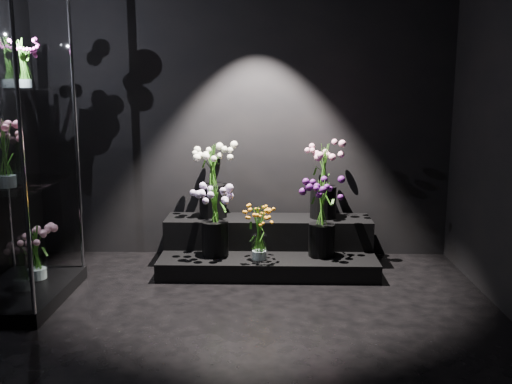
{
  "coord_description": "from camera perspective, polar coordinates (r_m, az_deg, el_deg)",
  "views": [
    {
      "loc": [
        0.27,
        -3.5,
        1.66
      ],
      "look_at": [
        0.15,
        1.2,
        0.77
      ],
      "focal_mm": 40.0,
      "sensor_mm": 36.0,
      "label": 1
    }
  ],
  "objects": [
    {
      "name": "display_case",
      "position": [
        4.62,
        -23.21,
        4.05
      ],
      "size": [
        0.65,
        1.09,
        2.39
      ],
      "color": "black",
      "rests_on": "floor"
    },
    {
      "name": "bouquet_cream_roses",
      "position": [
        5.36,
        -4.35,
        1.55
      ],
      "size": [
        0.44,
        0.44,
        0.68
      ],
      "rotation": [
        0.0,
        0.0,
        -0.25
      ],
      "color": "black",
      "rests_on": "display_riser"
    },
    {
      "name": "bouquet_orange_bells",
      "position": [
        4.94,
        0.33,
        -4.09
      ],
      "size": [
        0.32,
        0.32,
        0.47
      ],
      "rotation": [
        0.0,
        0.0,
        -0.39
      ],
      "color": "white",
      "rests_on": "display_riser"
    },
    {
      "name": "bouquet_pink_roses",
      "position": [
        5.34,
        6.78,
        1.5
      ],
      "size": [
        0.35,
        0.35,
        0.69
      ],
      "rotation": [
        0.0,
        0.0,
        0.03
      ],
      "color": "black",
      "rests_on": "display_riser"
    },
    {
      "name": "bouquet_case_base_pink",
      "position": [
        4.94,
        -21.19,
        -5.5
      ],
      "size": [
        0.41,
        0.41,
        0.45
      ],
      "rotation": [
        0.0,
        0.0,
        0.35
      ],
      "color": "white",
      "rests_on": "display_case"
    },
    {
      "name": "bouquet_case_magenta",
      "position": [
        4.75,
        -22.32,
        11.82
      ],
      "size": [
        0.27,
        0.27,
        0.36
      ],
      "rotation": [
        0.0,
        0.0,
        0.35
      ],
      "color": "white",
      "rests_on": "display_case"
    },
    {
      "name": "bouquet_purple",
      "position": [
        5.05,
        6.63,
        -2.15
      ],
      "size": [
        0.42,
        0.42,
        0.68
      ],
      "rotation": [
        0.0,
        0.0,
        -0.3
      ],
      "color": "black",
      "rests_on": "display_riser"
    },
    {
      "name": "wall_back",
      "position": [
        5.51,
        -1.38,
        7.98
      ],
      "size": [
        4.0,
        0.0,
        4.0
      ],
      "primitive_type": "plane",
      "rotation": [
        1.57,
        0.0,
        0.0
      ],
      "color": "black",
      "rests_on": "floor"
    },
    {
      "name": "display_riser",
      "position": [
        5.32,
        1.21,
        -5.49
      ],
      "size": [
        1.92,
        0.86,
        0.43
      ],
      "color": "black",
      "rests_on": "floor"
    },
    {
      "name": "floor",
      "position": [
        3.88,
        -2.79,
        -14.66
      ],
      "size": [
        4.0,
        4.0,
        0.0
      ],
      "primitive_type": "plane",
      "color": "black",
      "rests_on": "ground"
    },
    {
      "name": "bouquet_case_pink",
      "position": [
        4.45,
        -23.83,
        3.64
      ],
      "size": [
        0.32,
        0.32,
        0.48
      ],
      "rotation": [
        0.0,
        0.0,
        -0.06
      ],
      "color": "white",
      "rests_on": "display_case"
    },
    {
      "name": "wall_front",
      "position": [
        1.54,
        -8.72,
        0.84
      ],
      "size": [
        4.0,
        0.0,
        4.0
      ],
      "primitive_type": "plane",
      "rotation": [
        -1.57,
        0.0,
        0.0
      ],
      "color": "black",
      "rests_on": "floor"
    },
    {
      "name": "bouquet_lilac",
      "position": [
        5.04,
        -4.14,
        -2.3
      ],
      "size": [
        0.41,
        0.41,
        0.64
      ],
      "rotation": [
        0.0,
        0.0,
        -0.18
      ],
      "color": "black",
      "rests_on": "display_riser"
    }
  ]
}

